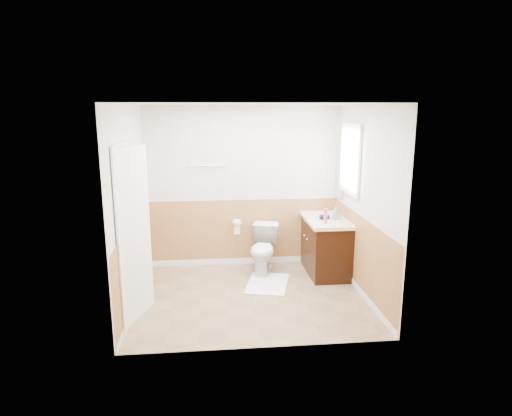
{
  "coord_description": "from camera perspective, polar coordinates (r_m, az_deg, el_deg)",
  "views": [
    {
      "loc": [
        -0.48,
        -5.47,
        2.45
      ],
      "look_at": [
        0.1,
        0.25,
        1.15
      ],
      "focal_mm": 31.05,
      "sensor_mm": 36.0,
      "label": 1
    }
  ],
  "objects": [
    {
      "name": "faucet",
      "position": [
        6.88,
        10.16,
        -0.32
      ],
      "size": [
        0.02,
        0.02,
        0.14
      ],
      "primitive_type": "cylinder",
      "color": "silver",
      "rests_on": "countertop"
    },
    {
      "name": "tp_roll",
      "position": [
        6.93,
        -2.47,
        -1.89
      ],
      "size": [
        0.1,
        0.11,
        0.11
      ],
      "primitive_type": "cylinder",
      "rotation": [
        0.0,
        1.57,
        0.0
      ],
      "color": "white",
      "rests_on": "tp_holder_bar"
    },
    {
      "name": "door_knob",
      "position": [
        5.62,
        -14.39,
        -3.15
      ],
      "size": [
        0.06,
        0.06,
        0.06
      ],
      "primitive_type": "sphere",
      "color": "silver",
      "rests_on": "door"
    },
    {
      "name": "ceiling",
      "position": [
        5.49,
        -0.79,
        13.26
      ],
      "size": [
        3.0,
        3.0,
        0.0
      ],
      "primitive_type": "plane",
      "rotation": [
        3.14,
        0.0,
        0.0
      ],
      "color": "white",
      "rests_on": "floor"
    },
    {
      "name": "countertop",
      "position": [
        6.71,
        8.92,
        -1.43
      ],
      "size": [
        0.6,
        1.15,
        0.05
      ],
      "primitive_type": "cube",
      "color": "white",
      "rests_on": "vanity_cabinet"
    },
    {
      "name": "tp_sheet",
      "position": [
        6.96,
        -2.46,
        -2.77
      ],
      "size": [
        0.1,
        0.01,
        0.16
      ],
      "primitive_type": "cube",
      "color": "white",
      "rests_on": "tp_roll"
    },
    {
      "name": "wainscot_left",
      "position": [
        5.89,
        -15.41,
        -7.06
      ],
      "size": [
        0.0,
        2.6,
        2.6
      ],
      "primitive_type": "plane",
      "rotation": [
        1.57,
        0.0,
        1.57
      ],
      "color": "#B37447",
      "rests_on": "floor"
    },
    {
      "name": "wainscot_back",
      "position": [
        7.05,
        -1.67,
        -3.32
      ],
      "size": [
        3.0,
        0.0,
        3.0
      ],
      "primitive_type": "plane",
      "rotation": [
        1.57,
        0.0,
        0.0
      ],
      "color": "#B37447",
      "rests_on": "floor"
    },
    {
      "name": "wall_left",
      "position": [
        5.69,
        -15.98,
        0.07
      ],
      "size": [
        0.0,
        3.0,
        3.0
      ],
      "primitive_type": "plane",
      "rotation": [
        1.57,
        0.0,
        1.57
      ],
      "color": "silver",
      "rests_on": "floor"
    },
    {
      "name": "window_glass",
      "position": [
        6.41,
        12.18,
        6.19
      ],
      "size": [
        0.01,
        0.7,
        0.9
      ],
      "primitive_type": "cube",
      "color": "white",
      "rests_on": "wall_right"
    },
    {
      "name": "vanity_knob_left",
      "position": [
        6.62,
        6.62,
        -4.02
      ],
      "size": [
        0.03,
        0.03,
        0.03
      ],
      "primitive_type": "sphere",
      "color": "silver",
      "rests_on": "vanity_cabinet"
    },
    {
      "name": "soap_dispenser",
      "position": [
        6.6,
        10.31,
        -0.62
      ],
      "size": [
        0.1,
        0.1,
        0.2
      ],
      "primitive_type": "imported",
      "rotation": [
        0.0,
        0.0,
        0.13
      ],
      "color": "gray",
      "rests_on": "countertop"
    },
    {
      "name": "hair_dryer_body",
      "position": [
        6.6,
        8.81,
        -1.14
      ],
      "size": [
        0.14,
        0.07,
        0.07
      ],
      "primitive_type": "cylinder",
      "rotation": [
        0.0,
        1.57,
        0.0
      ],
      "color": "black",
      "rests_on": "countertop"
    },
    {
      "name": "wainscot_right",
      "position": [
        6.13,
        13.33,
        -6.16
      ],
      "size": [
        0.0,
        2.6,
        2.6
      ],
      "primitive_type": "plane",
      "rotation": [
        1.57,
        0.0,
        -1.57
      ],
      "color": "#B37447",
      "rests_on": "floor"
    },
    {
      "name": "floor",
      "position": [
        6.01,
        -0.72,
        -11.31
      ],
      "size": [
        3.0,
        3.0,
        0.0
      ],
      "primitive_type": "plane",
      "color": "#8C7051",
      "rests_on": "ground"
    },
    {
      "name": "hair_dryer_handle",
      "position": [
        6.55,
        8.66,
        -1.51
      ],
      "size": [
        0.03,
        0.03,
        0.07
      ],
      "primitive_type": "cylinder",
      "color": "black",
      "rests_on": "countertop"
    },
    {
      "name": "towel_bar",
      "position": [
        6.77,
        -6.37,
        5.45
      ],
      "size": [
        0.62,
        0.02,
        0.02
      ],
      "primitive_type": "cylinder",
      "rotation": [
        0.0,
        1.57,
        0.0
      ],
      "color": "silver",
      "rests_on": "wall_back"
    },
    {
      "name": "vanity_cabinet",
      "position": [
        6.83,
        8.88,
        -4.89
      ],
      "size": [
        0.55,
        1.1,
        0.8
      ],
      "primitive_type": "cube",
      "color": "black",
      "rests_on": "floor"
    },
    {
      "name": "lotion_bottle",
      "position": [
        6.34,
        8.94,
        -1.02
      ],
      "size": [
        0.05,
        0.05,
        0.22
      ],
      "primitive_type": "cylinder",
      "color": "#E93C7E",
      "rests_on": "countertop"
    },
    {
      "name": "bath_mat",
      "position": [
        6.39,
        1.49,
        -9.72
      ],
      "size": [
        0.73,
        0.91,
        0.02
      ],
      "primitive_type": "cube",
      "rotation": [
        0.0,
        0.0,
        -0.25
      ],
      "color": "white",
      "rests_on": "floor"
    },
    {
      "name": "wall_back",
      "position": [
        6.89,
        -1.72,
        2.71
      ],
      "size": [
        3.0,
        0.0,
        3.0
      ],
      "primitive_type": "plane",
      "rotation": [
        1.57,
        0.0,
        0.0
      ],
      "color": "silver",
      "rests_on": "floor"
    },
    {
      "name": "wall_right",
      "position": [
        5.94,
        13.81,
        0.71
      ],
      "size": [
        0.0,
        3.0,
        3.0
      ],
      "primitive_type": "plane",
      "rotation": [
        1.57,
        0.0,
        -1.57
      ],
      "color": "silver",
      "rests_on": "floor"
    },
    {
      "name": "door_frame",
      "position": [
        5.31,
        -16.4,
        -3.3
      ],
      "size": [
        0.02,
        0.92,
        2.1
      ],
      "primitive_type": "cube",
      "color": "white",
      "rests_on": "wall_left"
    },
    {
      "name": "mirror_panel",
      "position": [
        6.91,
        10.73,
        5.04
      ],
      "size": [
        0.02,
        0.35,
        0.9
      ],
      "primitive_type": "cube",
      "color": "silver",
      "rests_on": "wall_right"
    },
    {
      "name": "sink_basin",
      "position": [
        6.84,
        8.69,
        -0.84
      ],
      "size": [
        0.36,
        0.36,
        0.02
      ],
      "primitive_type": "cylinder",
      "color": "white",
      "rests_on": "countertop"
    },
    {
      "name": "door",
      "position": [
        5.3,
        -15.58,
        -3.4
      ],
      "size": [
        0.29,
        0.78,
        2.04
      ],
      "primitive_type": "cube",
      "rotation": [
        0.0,
        0.0,
        -0.31
      ],
      "color": "white",
      "rests_on": "wall_left"
    },
    {
      "name": "vanity_knob_right",
      "position": [
        6.81,
        6.26,
        -3.54
      ],
      "size": [
        0.03,
        0.03,
        0.03
      ],
      "primitive_type": "sphere",
      "color": "#B6B6BD",
      "rests_on": "vanity_cabinet"
    },
    {
      "name": "wainscot_front",
      "position": [
        4.64,
        0.72,
        -12.12
      ],
      "size": [
        3.0,
        0.0,
        3.0
      ],
      "primitive_type": "plane",
      "rotation": [
        -1.57,
        0.0,
        0.0
      ],
      "color": "#B37447",
      "rests_on": "floor"
    },
    {
      "name": "toilet",
      "position": [
        6.73,
        0.97,
        -5.35
      ],
      "size": [
        0.56,
        0.78,
        0.72
      ],
      "primitive_type": "imported",
      "rotation": [
        0.0,
        0.0,
        -0.25
      ],
      "color": "white",
      "rests_on": "floor"
    },
    {
      "name": "wall_front",
      "position": [
        4.37,
        0.76,
        -3.21
      ],
      "size": [
        3.0,
        0.0,
        3.0
      ],
      "primitive_type": "plane",
      "rotation": [
        -1.57,
        0.0,
        0.0
      ],
      "color": "silver",
      "rests_on": "floor"
    },
    {
      "name": "tp_holder_bar",
      "position": [
        6.93,
        -2.47,
        -1.89
      ],
      "size": [
        0.14,
        0.02,
        0.02
      ],
      "primitive_type": "cylinder",
      "rotation": [
        0.0,
        1.57,
        0.0
      ],
      "color": "silver",
      "rests_on": "wall_back"
    },
    {
      "name": "window_frame",
      "position": [
        6.4,
        12.05,
        6.19
      ],
      "size": [
        0.04,
        0.8,
        1.0
      ],
      "primitive_type": "cube",
      "color": "white",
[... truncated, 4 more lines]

